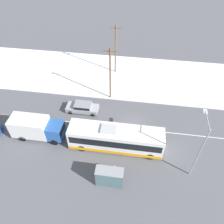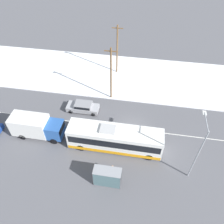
% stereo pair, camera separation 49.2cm
% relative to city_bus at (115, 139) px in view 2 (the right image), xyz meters
% --- Properties ---
extents(ground_plane, '(120.00, 120.00, 0.00)m').
position_rel_city_bus_xyz_m(ground_plane, '(1.71, 3.27, -1.63)').
color(ground_plane, '#56565B').
extents(snow_lot, '(80.00, 12.66, 0.12)m').
position_rel_city_bus_xyz_m(snow_lot, '(1.71, 15.09, -1.57)').
color(snow_lot, white).
rests_on(snow_lot, ground_plane).
extents(lane_marking_center, '(60.00, 0.12, 0.00)m').
position_rel_city_bus_xyz_m(lane_marking_center, '(1.71, 3.27, -1.63)').
color(lane_marking_center, silver).
rests_on(lane_marking_center, ground_plane).
extents(city_bus, '(11.25, 2.57, 3.34)m').
position_rel_city_bus_xyz_m(city_bus, '(0.00, 0.00, 0.00)').
color(city_bus, white).
rests_on(city_bus, ground_plane).
extents(box_truck, '(6.56, 2.30, 3.04)m').
position_rel_city_bus_xyz_m(box_truck, '(-10.11, 0.29, 0.04)').
color(box_truck, silver).
rests_on(box_truck, ground_plane).
extents(sedan_car, '(4.59, 1.80, 1.41)m').
position_rel_city_bus_xyz_m(sedan_car, '(-5.52, 5.64, -0.86)').
color(sedan_car, '#9E9EA3').
rests_on(sedan_car, ground_plane).
extents(pedestrian_at_stop, '(0.60, 0.27, 1.66)m').
position_rel_city_bus_xyz_m(pedestrian_at_stop, '(0.32, -3.74, -0.61)').
color(pedestrian_at_stop, '#23232D').
rests_on(pedestrian_at_stop, ground_plane).
extents(bus_shelter, '(2.92, 1.20, 2.40)m').
position_rel_city_bus_xyz_m(bus_shelter, '(-0.03, -5.10, 0.05)').
color(bus_shelter, gray).
rests_on(bus_shelter, ground_plane).
extents(streetlamp, '(0.36, 2.86, 7.65)m').
position_rel_city_bus_xyz_m(streetlamp, '(8.68, -1.97, 3.21)').
color(streetlamp, '#9EA3A8').
rests_on(streetlamp, ground_plane).
extents(utility_pole_roadside, '(1.80, 0.24, 8.47)m').
position_rel_city_bus_xyz_m(utility_pole_roadside, '(-2.03, 9.14, 2.79)').
color(utility_pole_roadside, brown).
rests_on(utility_pole_roadside, ground_plane).
extents(utility_pole_snowlot, '(1.80, 0.24, 8.49)m').
position_rel_city_bus_xyz_m(utility_pole_snowlot, '(-2.21, 16.13, 2.81)').
color(utility_pole_snowlot, brown).
rests_on(utility_pole_snowlot, ground_plane).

